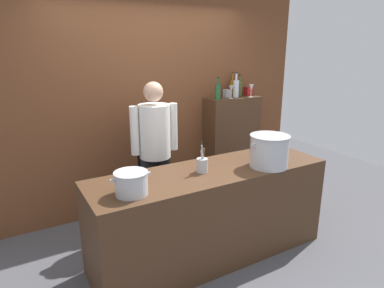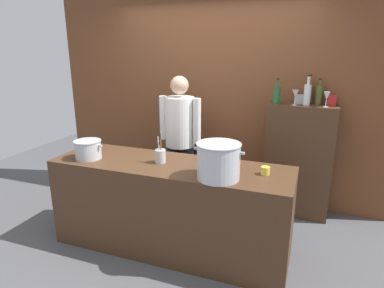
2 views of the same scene
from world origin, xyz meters
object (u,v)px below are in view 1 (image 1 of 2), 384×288
(wine_glass_short, at_px, (231,89))
(wine_bottle_olive, at_px, (240,88))
(stockpot_large, at_px, (269,151))
(wine_glass_tall, at_px, (251,88))
(spice_tin_red, at_px, (248,91))
(stockpot_small, at_px, (131,183))
(wine_bottle_clear, at_px, (236,88))
(utensil_crock, at_px, (202,165))
(wine_bottle_green, at_px, (218,91))
(wine_bottle_amber, at_px, (232,88))
(spice_tin_silver, at_px, (227,93))
(butter_jar, at_px, (279,151))
(chef, at_px, (155,146))

(wine_glass_short, bearing_deg, wine_bottle_olive, 29.44)
(stockpot_large, relative_size, wine_glass_tall, 2.61)
(wine_bottle_olive, xyz_separation_m, spice_tin_red, (0.14, -0.02, -0.05))
(stockpot_small, relative_size, wine_bottle_clear, 1.00)
(utensil_crock, bearing_deg, wine_bottle_green, 50.58)
(wine_bottle_amber, bearing_deg, wine_bottle_olive, -15.59)
(wine_glass_short, relative_size, spice_tin_silver, 1.68)
(butter_jar, xyz_separation_m, wine_glass_tall, (0.46, 1.05, 0.53))
(chef, relative_size, stockpot_large, 3.82)
(utensil_crock, xyz_separation_m, wine_bottle_amber, (1.27, 1.28, 0.50))
(utensil_crock, distance_m, wine_bottle_green, 1.54)
(utensil_crock, height_order, wine_bottle_olive, wine_bottle_olive)
(stockpot_large, relative_size, spice_tin_red, 3.67)
(butter_jar, xyz_separation_m, spice_tin_silver, (0.18, 1.21, 0.46))
(wine_bottle_olive, xyz_separation_m, wine_bottle_amber, (-0.10, 0.03, 0.00))
(stockpot_large, bearing_deg, wine_bottle_olive, 62.70)
(wine_bottle_green, height_order, spice_tin_red, wine_bottle_green)
(chef, relative_size, spice_tin_silver, 16.27)
(wine_bottle_clear, bearing_deg, wine_glass_tall, -20.06)
(utensil_crock, height_order, wine_glass_short, wine_glass_short)
(wine_bottle_green, bearing_deg, wine_glass_tall, -3.59)
(wine_bottle_clear, relative_size, spice_tin_silver, 3.22)
(butter_jar, bearing_deg, utensil_crock, -177.54)
(wine_glass_tall, height_order, spice_tin_silver, wine_glass_tall)
(stockpot_large, distance_m, wine_glass_short, 1.45)
(wine_bottle_clear, bearing_deg, stockpot_small, -146.66)
(spice_tin_red, bearing_deg, wine_bottle_clear, -167.45)
(stockpot_small, distance_m, wine_bottle_olive, 2.56)
(stockpot_large, height_order, stockpot_small, stockpot_large)
(stockpot_small, xyz_separation_m, spice_tin_silver, (1.90, 1.38, 0.41))
(utensil_crock, bearing_deg, chef, 98.64)
(wine_bottle_green, bearing_deg, wine_bottle_olive, 15.05)
(butter_jar, height_order, wine_bottle_olive, wine_bottle_olive)
(spice_tin_silver, bearing_deg, wine_bottle_clear, -44.72)
(butter_jar, relative_size, wine_bottle_olive, 0.27)
(stockpot_large, height_order, spice_tin_silver, spice_tin_silver)
(butter_jar, height_order, spice_tin_silver, spice_tin_silver)
(stockpot_large, xyz_separation_m, wine_bottle_olive, (0.74, 1.43, 0.41))
(butter_jar, distance_m, spice_tin_red, 1.38)
(wine_bottle_olive, height_order, wine_bottle_clear, wine_bottle_clear)
(stockpot_large, height_order, wine_bottle_amber, wine_bottle_amber)
(utensil_crock, bearing_deg, spice_tin_red, 39.10)
(utensil_crock, xyz_separation_m, wine_glass_tall, (1.45, 1.10, 0.49))
(spice_tin_red, bearing_deg, chef, -165.01)
(stockpot_small, height_order, wine_bottle_olive, wine_bottle_olive)
(stockpot_small, distance_m, wine_bottle_amber, 2.49)
(wine_bottle_green, bearing_deg, stockpot_large, -102.69)
(chef, bearing_deg, utensil_crock, 103.15)
(wine_bottle_clear, height_order, wine_glass_tall, wine_bottle_clear)
(chef, xyz_separation_m, wine_glass_short, (1.25, 0.32, 0.51))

